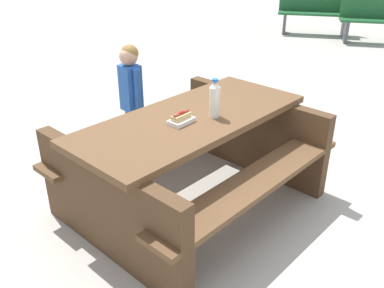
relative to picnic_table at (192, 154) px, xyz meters
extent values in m
plane|color=#B7B2A8|center=(0.00, 0.00, -0.44)|extent=(30.00, 30.00, 0.00)
cube|color=brown|center=(0.00, 0.00, 0.28)|extent=(1.87, 0.94, 0.05)
cube|color=brown|center=(-0.06, 0.56, -0.01)|extent=(1.82, 0.46, 0.04)
cube|color=brown|center=(0.06, -0.56, -0.01)|extent=(1.82, 0.46, 0.04)
cube|color=#4D3520|center=(0.78, 0.08, -0.09)|extent=(0.24, 1.40, 0.70)
cube|color=#4D3520|center=(-0.78, -0.08, -0.09)|extent=(0.24, 1.40, 0.70)
cylinder|color=silver|center=(-0.11, 0.12, 0.41)|extent=(0.08, 0.08, 0.22)
cone|color=silver|center=(-0.11, 0.12, 0.54)|extent=(0.07, 0.07, 0.04)
cylinder|color=blue|center=(-0.11, 0.12, 0.57)|extent=(0.04, 0.04, 0.02)
cube|color=white|center=(0.14, 0.05, 0.32)|extent=(0.19, 0.13, 0.03)
cube|color=#D8B272|center=(0.14, 0.05, 0.35)|extent=(0.16, 0.08, 0.04)
cylinder|color=maroon|center=(0.14, 0.05, 0.37)|extent=(0.14, 0.05, 0.03)
ellipsoid|color=maroon|center=(0.14, 0.05, 0.38)|extent=(0.07, 0.03, 0.01)
cylinder|color=brown|center=(-0.11, -0.89, -0.20)|extent=(0.08, 0.08, 0.48)
cylinder|color=brown|center=(-0.10, -1.00, -0.20)|extent=(0.08, 0.08, 0.48)
cube|color=#2659B2|center=(-0.10, -0.95, 0.24)|extent=(0.15, 0.16, 0.41)
cylinder|color=#2659B2|center=(-0.11, -0.84, 0.26)|extent=(0.06, 0.06, 0.35)
cylinder|color=#2659B2|center=(-0.10, -1.05, 0.26)|extent=(0.06, 0.06, 0.35)
sphere|color=tan|center=(-0.10, -0.95, 0.53)|extent=(0.16, 0.16, 0.16)
sphere|color=olive|center=(-0.12, -0.95, 0.55)|extent=(0.15, 0.15, 0.15)
cube|color=#1E592D|center=(-6.23, -1.69, -0.01)|extent=(1.21, 1.45, 0.04)
cube|color=#1E592D|center=(-6.37, -1.80, 0.21)|extent=(0.91, 1.24, 0.40)
cube|color=#4C4C51|center=(-5.87, -2.17, -0.24)|extent=(0.33, 0.26, 0.41)
cube|color=#1E592D|center=(-5.99, -2.99, -0.01)|extent=(1.21, 1.45, 0.04)
cube|color=#1E592D|center=(-6.13, -3.09, 0.21)|extent=(0.92, 1.24, 0.40)
cube|color=#4C4C51|center=(-5.63, -3.47, -0.24)|extent=(0.33, 0.26, 0.41)
cube|color=#4C4C51|center=(-6.34, -2.50, -0.24)|extent=(0.33, 0.26, 0.41)
camera|label=1|loc=(1.80, 2.06, 1.46)|focal=39.07mm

